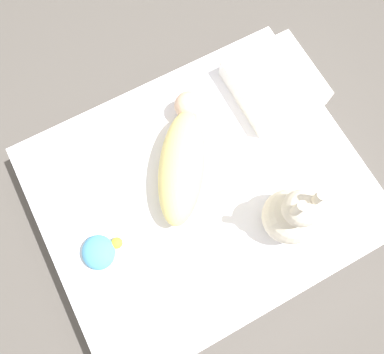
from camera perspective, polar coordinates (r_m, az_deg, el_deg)
The scene contains 6 objects.
ground_plane at distance 1.73m, azimuth 1.32°, elevation -3.41°, with size 12.00×12.00×0.00m, color #514C47.
bed_mattress at distance 1.63m, azimuth 1.40°, elevation -2.57°, with size 1.30×1.07×0.21m.
swaddled_baby at distance 1.47m, azimuth -1.45°, elevation 2.60°, with size 0.41×0.53×0.18m.
pillow at distance 1.69m, azimuth 12.39°, elevation 13.82°, with size 0.34×0.35×0.10m.
bunny_plush at distance 1.41m, azimuth 14.98°, elevation -5.59°, with size 0.21×0.21×0.38m.
turtle_plush at distance 1.49m, azimuth -13.87°, elevation -10.98°, with size 0.16×0.14×0.07m.
Camera 1 is at (-0.22, -0.32, 1.69)m, focal length 35.00 mm.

